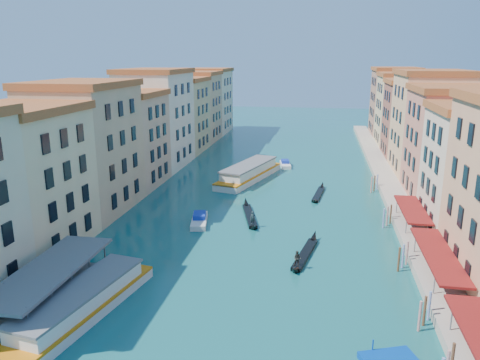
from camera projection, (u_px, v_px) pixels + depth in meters
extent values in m
cube|color=#DBBC85|center=(22.00, 184.00, 56.41)|extent=(12.00, 15.00, 17.00)
cube|color=brown|center=(13.00, 109.00, 54.11)|extent=(12.80, 15.40, 1.00)
cube|color=tan|center=(86.00, 151.00, 71.39)|extent=(12.00, 17.00, 19.00)
cube|color=brown|center=(80.00, 84.00, 68.84)|extent=(12.80, 17.40, 1.00)
cube|color=tan|center=(127.00, 141.00, 86.47)|extent=(12.00, 14.00, 16.50)
cube|color=brown|center=(124.00, 93.00, 84.24)|extent=(12.80, 14.40, 1.00)
cube|color=beige|center=(156.00, 121.00, 101.26)|extent=(12.00, 18.00, 20.00)
cube|color=brown|center=(154.00, 71.00, 98.58)|extent=(12.80, 18.40, 1.00)
cube|color=tan|center=(180.00, 117.00, 117.77)|extent=(12.00, 16.00, 17.50)
cube|color=brown|center=(179.00, 79.00, 115.41)|extent=(12.80, 16.40, 1.00)
cube|color=tan|center=(196.00, 108.00, 132.41)|extent=(12.00, 15.00, 18.50)
cube|color=brown|center=(195.00, 73.00, 129.92)|extent=(12.80, 15.40, 1.00)
cube|color=beige|center=(209.00, 102.00, 147.58)|extent=(12.00, 17.00, 19.00)
cube|color=brown|center=(209.00, 70.00, 145.03)|extent=(12.80, 17.40, 1.00)
cube|color=beige|center=(478.00, 175.00, 61.90)|extent=(12.00, 14.00, 16.50)
cube|color=#C56E56|center=(449.00, 148.00, 76.00)|extent=(12.00, 16.00, 18.00)
cube|color=brown|center=(456.00, 89.00, 73.57)|extent=(12.80, 16.40, 1.00)
cube|color=tan|center=(428.00, 127.00, 91.93)|extent=(12.00, 18.00, 20.00)
cube|color=brown|center=(434.00, 72.00, 89.25)|extent=(12.80, 18.40, 1.00)
cube|color=brown|center=(412.00, 122.00, 107.96)|extent=(12.00, 15.00, 17.50)
cube|color=brown|center=(416.00, 81.00, 105.60)|extent=(12.80, 15.40, 1.00)
cube|color=tan|center=(402.00, 112.00, 122.60)|extent=(12.00, 16.00, 18.50)
cube|color=brown|center=(405.00, 74.00, 120.11)|extent=(12.80, 16.40, 1.00)
cube|color=#9D654D|center=(393.00, 104.00, 138.19)|extent=(12.00, 17.00, 19.50)
cube|color=brown|center=(396.00, 69.00, 135.57)|extent=(12.80, 17.40, 1.00)
cube|color=#A69885|center=(386.00, 180.00, 89.97)|extent=(4.00, 140.00, 1.00)
cylinder|color=#5E5E60|center=(451.00, 325.00, 39.44)|extent=(0.12, 0.12, 3.00)
cube|color=maroon|center=(438.00, 254.00, 49.78)|extent=(3.20, 15.30, 0.25)
cylinder|color=#5E5E60|center=(434.00, 289.00, 45.54)|extent=(0.12, 0.12, 3.00)
cylinder|color=#5E5E60|center=(415.00, 248.00, 55.25)|extent=(0.12, 0.12, 3.00)
cube|color=maroon|center=(412.00, 209.00, 64.54)|extent=(3.20, 12.60, 0.25)
cylinder|color=#5E5E60|center=(406.00, 229.00, 61.16)|extent=(0.12, 0.12, 3.00)
cylinder|color=#5E5E60|center=(396.00, 209.00, 69.16)|extent=(0.12, 0.12, 3.00)
cube|color=#5E5E60|center=(52.00, 300.00, 45.88)|extent=(5.00, 16.00, 0.60)
cube|color=#5E5E60|center=(49.00, 270.00, 45.06)|extent=(5.40, 16.40, 0.30)
cylinder|color=#4F2B1B|center=(420.00, 318.00, 40.83)|extent=(0.24, 0.24, 3.20)
cylinder|color=#4F2B1B|center=(424.00, 312.00, 41.68)|extent=(0.24, 0.24, 3.20)
cylinder|color=#4F2B1B|center=(429.00, 307.00, 42.53)|extent=(0.24, 0.24, 3.20)
cylinder|color=#4F2B1B|center=(399.00, 261.00, 52.26)|extent=(0.24, 0.24, 3.20)
cylinder|color=#4F2B1B|center=(403.00, 257.00, 53.11)|extent=(0.24, 0.24, 3.20)
cylinder|color=#4F2B1B|center=(407.00, 254.00, 53.96)|extent=(0.24, 0.24, 3.20)
cylinder|color=#4F2B1B|center=(384.00, 219.00, 65.59)|extent=(0.24, 0.24, 3.20)
cylinder|color=#4F2B1B|center=(387.00, 217.00, 66.44)|extent=(0.24, 0.24, 3.20)
cylinder|color=#4F2B1B|center=(391.00, 215.00, 67.30)|extent=(0.24, 0.24, 3.20)
cylinder|color=#4F2B1B|center=(371.00, 186.00, 82.73)|extent=(0.24, 0.24, 3.20)
cylinder|color=#4F2B1B|center=(374.00, 184.00, 83.59)|extent=(0.24, 0.24, 3.20)
cylinder|color=#4F2B1B|center=(377.00, 183.00, 84.44)|extent=(0.24, 0.24, 3.20)
cylinder|color=#4F2B1B|center=(1.00, 309.00, 42.23)|extent=(0.24, 0.24, 3.20)
cylinder|color=#4F2B1B|center=(28.00, 288.00, 46.04)|extent=(0.24, 0.24, 3.20)
cylinder|color=#4F2B1B|center=(51.00, 271.00, 49.85)|extent=(0.24, 0.24, 3.20)
cube|color=silver|center=(82.00, 310.00, 43.49)|extent=(7.34, 19.05, 1.12)
cube|color=silver|center=(81.00, 298.00, 43.18)|extent=(6.24, 15.30, 1.49)
cube|color=#5E5E60|center=(80.00, 290.00, 42.95)|extent=(6.59, 15.81, 0.23)
cube|color=orange|center=(81.00, 305.00, 43.35)|extent=(7.38, 19.06, 0.23)
cube|color=silver|center=(249.00, 176.00, 91.97)|extent=(10.48, 21.73, 1.27)
cube|color=silver|center=(249.00, 169.00, 91.62)|extent=(8.79, 17.50, 1.70)
cube|color=#5E5E60|center=(249.00, 164.00, 91.36)|extent=(9.25, 18.10, 0.27)
cube|color=orange|center=(249.00, 173.00, 91.82)|extent=(10.53, 21.74, 0.27)
cube|color=black|center=(250.00, 216.00, 70.16)|extent=(3.75, 9.96, 0.50)
cone|color=black|center=(246.00, 202.00, 75.39)|extent=(1.54, 2.41, 1.86)
cone|color=black|center=(254.00, 227.00, 64.74)|extent=(1.44, 2.04, 1.64)
imported|color=#233334|center=(253.00, 218.00, 65.80)|extent=(0.79, 0.62, 1.91)
cube|color=black|center=(305.00, 254.00, 56.63)|extent=(2.91, 9.52, 0.47)
cone|color=black|center=(314.00, 236.00, 61.28)|extent=(1.33, 2.25, 1.77)
cone|color=black|center=(294.00, 270.00, 51.80)|extent=(1.26, 1.90, 1.56)
imported|color=#31302A|center=(297.00, 259.00, 52.73)|extent=(0.99, 0.84, 1.81)
cube|color=black|center=(318.00, 194.00, 81.35)|extent=(2.19, 8.87, 0.44)
cone|color=black|center=(322.00, 185.00, 85.77)|extent=(1.12, 2.06, 1.64)
cone|color=black|center=(314.00, 201.00, 76.77)|extent=(1.08, 1.72, 1.45)
cube|color=beige|center=(199.00, 221.00, 67.65)|extent=(3.35, 7.01, 0.77)
cube|color=#132C9B|center=(199.00, 215.00, 67.94)|extent=(2.25, 3.16, 0.67)
cube|color=silver|center=(285.00, 165.00, 102.97)|extent=(3.02, 6.61, 0.73)
cube|color=#132C9B|center=(285.00, 161.00, 103.25)|extent=(2.06, 2.96, 0.64)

